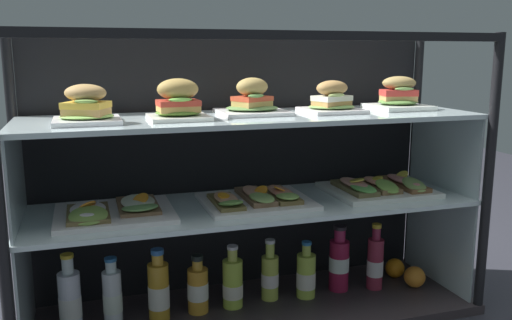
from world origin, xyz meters
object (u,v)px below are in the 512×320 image
(juice_bottle_tucked_behind, at_px, (306,275))
(juice_bottle_back_right, at_px, (339,263))
(juice_bottle_front_left_end, at_px, (270,276))
(juice_bottle_near_post, at_px, (198,289))
(plated_roll_sandwich_mid_left, at_px, (332,101))
(juice_bottle_back_left, at_px, (233,283))
(juice_bottle_front_middle, at_px, (159,291))
(open_sandwich_tray_mid_right, at_px, (256,199))
(open_sandwich_tray_mid_left, at_px, (114,210))
(plated_roll_sandwich_near_right_corner, at_px, (178,103))
(orange_fruit_beside_bottles, at_px, (415,277))
(plated_roll_sandwich_left_of_center, at_px, (86,108))
(orange_fruit_near_left_post, at_px, (395,268))
(plated_roll_sandwich_far_right, at_px, (398,98))
(juice_bottle_back_center, at_px, (70,301))
(juice_bottle_front_fourth, at_px, (375,263))
(juice_bottle_front_right_end, at_px, (112,297))
(plated_roll_sandwich_far_left, at_px, (251,102))

(juice_bottle_tucked_behind, relative_size, juice_bottle_back_right, 0.84)
(juice_bottle_front_left_end, bearing_deg, juice_bottle_near_post, -175.69)
(juice_bottle_tucked_behind, bearing_deg, plated_roll_sandwich_mid_left, -14.59)
(juice_bottle_back_left, xyz_separation_m, juice_bottle_tucked_behind, (0.26, -0.01, -0.00))
(plated_roll_sandwich_mid_left, xyz_separation_m, juice_bottle_front_middle, (-0.58, 0.01, -0.58))
(open_sandwich_tray_mid_right, bearing_deg, juice_bottle_back_right, 8.78)
(open_sandwich_tray_mid_left, height_order, open_sandwich_tray_mid_right, open_sandwich_tray_mid_left)
(plated_roll_sandwich_near_right_corner, xyz_separation_m, plated_roll_sandwich_mid_left, (0.51, 0.04, -0.01))
(plated_roll_sandwich_mid_left, bearing_deg, juice_bottle_back_right, 30.16)
(plated_roll_sandwich_mid_left, height_order, orange_fruit_beside_bottles, plated_roll_sandwich_mid_left)
(plated_roll_sandwich_left_of_center, relative_size, juice_bottle_back_right, 0.76)
(juice_bottle_front_left_end, height_order, juice_bottle_back_right, juice_bottle_back_right)
(juice_bottle_back_right, xyz_separation_m, orange_fruit_near_left_post, (0.25, 0.03, -0.06))
(open_sandwich_tray_mid_right, bearing_deg, plated_roll_sandwich_mid_left, 3.06)
(plated_roll_sandwich_far_right, bearing_deg, plated_roll_sandwich_mid_left, -175.34)
(open_sandwich_tray_mid_right, height_order, juice_bottle_front_left_end, open_sandwich_tray_mid_right)
(plated_roll_sandwich_near_right_corner, height_order, open_sandwich_tray_mid_right, plated_roll_sandwich_near_right_corner)
(plated_roll_sandwich_mid_left, height_order, juice_bottle_back_center, plated_roll_sandwich_mid_left)
(plated_roll_sandwich_mid_left, bearing_deg, juice_bottle_tucked_behind, 165.41)
(juice_bottle_front_left_end, bearing_deg, juice_bottle_front_middle, -175.62)
(juice_bottle_back_right, bearing_deg, juice_bottle_front_middle, -177.80)
(plated_roll_sandwich_left_of_center, relative_size, juice_bottle_back_center, 0.74)
(juice_bottle_front_middle, relative_size, juice_bottle_front_fourth, 0.97)
(juice_bottle_back_left, height_order, orange_fruit_beside_bottles, juice_bottle_back_left)
(plated_roll_sandwich_left_of_center, xyz_separation_m, juice_bottle_front_left_end, (0.56, 0.09, -0.60))
(plated_roll_sandwich_mid_left, bearing_deg, plated_roll_sandwich_left_of_center, -176.44)
(juice_bottle_front_right_end, bearing_deg, plated_roll_sandwich_mid_left, -1.90)
(juice_bottle_front_middle, height_order, juice_bottle_front_fourth, juice_bottle_front_fourth)
(juice_bottle_front_right_end, bearing_deg, juice_bottle_front_left_end, 1.89)
(plated_roll_sandwich_far_right, distance_m, orange_fruit_beside_bottles, 0.65)
(open_sandwich_tray_mid_right, xyz_separation_m, orange_fruit_near_left_post, (0.58, 0.08, -0.34))
(plated_roll_sandwich_far_left, bearing_deg, juice_bottle_back_center, -178.71)
(plated_roll_sandwich_near_right_corner, distance_m, orange_fruit_beside_bottles, 1.06)
(plated_roll_sandwich_far_left, height_order, orange_fruit_beside_bottles, plated_roll_sandwich_far_left)
(open_sandwich_tray_mid_left, xyz_separation_m, juice_bottle_near_post, (0.25, 0.03, -0.30))
(juice_bottle_near_post, bearing_deg, juice_bottle_front_left_end, 4.31)
(juice_bottle_back_right, bearing_deg, plated_roll_sandwich_far_left, -179.43)
(juice_bottle_back_center, bearing_deg, juice_bottle_tucked_behind, -0.12)
(juice_bottle_tucked_behind, bearing_deg, juice_bottle_back_center, 179.88)
(plated_roll_sandwich_left_of_center, height_order, juice_bottle_front_middle, plated_roll_sandwich_left_of_center)
(juice_bottle_near_post, xyz_separation_m, juice_bottle_back_right, (0.51, 0.01, 0.02))
(open_sandwich_tray_mid_right, relative_size, juice_bottle_tucked_behind, 1.71)
(juice_bottle_back_center, relative_size, juice_bottle_front_right_end, 1.13)
(plated_roll_sandwich_far_right, relative_size, juice_bottle_back_right, 0.79)
(plated_roll_sandwich_far_right, relative_size, open_sandwich_tray_mid_right, 0.55)
(juice_bottle_back_left, distance_m, juice_bottle_front_left_end, 0.14)
(juice_bottle_back_left, xyz_separation_m, juice_bottle_front_left_end, (0.14, 0.02, 0.00))
(juice_bottle_back_left, bearing_deg, juice_bottle_front_left_end, 7.06)
(juice_bottle_back_left, xyz_separation_m, juice_bottle_back_right, (0.39, 0.01, 0.02))
(plated_roll_sandwich_left_of_center, xyz_separation_m, plated_roll_sandwich_far_left, (0.50, 0.08, -0.00))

